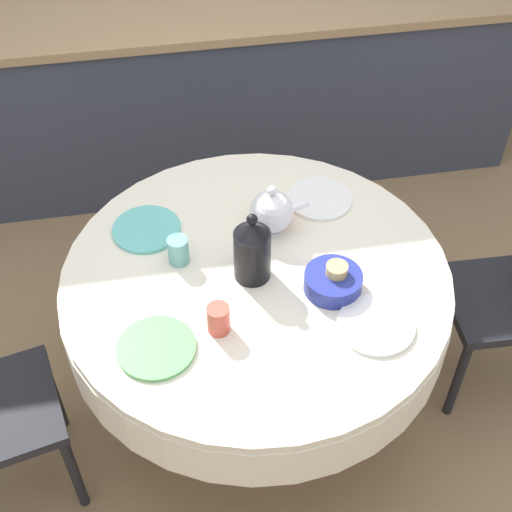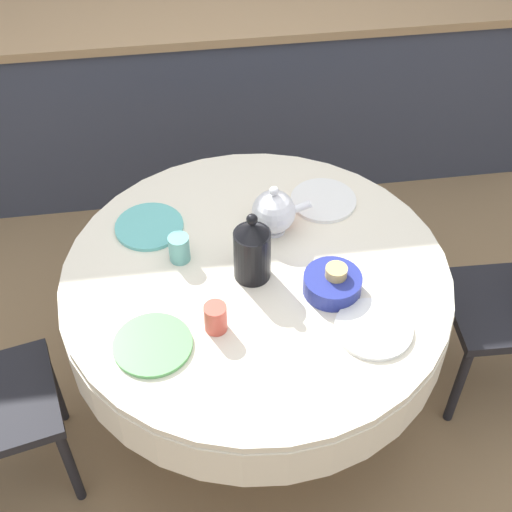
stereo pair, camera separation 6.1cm
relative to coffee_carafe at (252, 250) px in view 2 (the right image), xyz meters
The scene contains 14 objects.
ground_plane 0.85m from the coffee_carafe, 23.40° to the left, with size 12.00×12.00×0.00m, color #8E704C.
kitchen_counter 1.60m from the coffee_carafe, 89.51° to the left, with size 3.24×0.64×0.92m.
dining_table 0.24m from the coffee_carafe, 23.40° to the left, with size 1.32×1.32×0.73m.
plate_near_left 0.44m from the coffee_carafe, 143.20° to the right, with size 0.24×0.24×0.01m, color #5BA85B.
cup_near_left 0.26m from the coffee_carafe, 123.99° to the right, with size 0.07×0.07×0.10m, color #CC4C3D.
plate_near_right 0.46m from the coffee_carafe, 40.16° to the right, with size 0.24×0.24×0.01m, color white.
cup_near_right 0.28m from the coffee_carafe, 21.61° to the right, with size 0.07×0.07×0.10m, color #DBB766.
plate_far_left 0.44m from the coffee_carafe, 140.26° to the left, with size 0.24×0.24×0.01m, color #60BCB7.
cup_far_left 0.26m from the coffee_carafe, 155.34° to the left, with size 0.07×0.07×0.10m, color #5BA39E.
plate_far_right 0.46m from the coffee_carafe, 46.68° to the left, with size 0.24×0.24×0.01m, color white.
cup_far_right 0.29m from the coffee_carafe, 60.26° to the left, with size 0.07×0.07×0.10m, color #CC4C3D.
coffee_carafe is the anchor object (origin of this frame).
teapot 0.23m from the coffee_carafe, 62.76° to the left, with size 0.21×0.15×0.20m.
fruit_bowl 0.28m from the coffee_carafe, 23.44° to the right, with size 0.19×0.19×0.06m, color navy.
Camera 2 is at (-0.23, -1.61, 2.47)m, focal length 50.00 mm.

